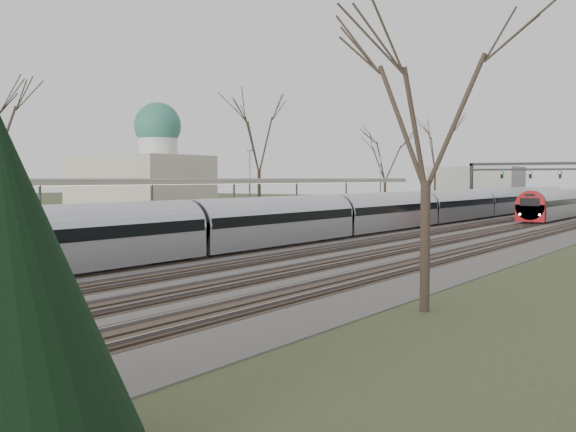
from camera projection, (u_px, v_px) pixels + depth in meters
name	position (u px, v px, depth m)	size (l,w,h in m)	color
track_bed	(469.00, 225.00, 62.31)	(24.00, 160.00, 0.22)	#474442
platform	(263.00, 228.00, 52.85)	(3.50, 69.00, 1.00)	#9E9B93
canopy	(225.00, 181.00, 48.92)	(4.10, 50.00, 3.11)	slate
dome_building	(143.00, 183.00, 60.08)	(10.00, 8.00, 10.30)	beige
signal_gantry	(554.00, 172.00, 87.02)	(21.00, 0.59, 6.08)	black
tree_west_far	(259.00, 135.00, 65.59)	(5.50, 5.50, 11.33)	#2D231C
tree_east_near	(427.00, 97.00, 21.65)	(4.50, 4.50, 9.27)	#2D231C
train_near	(423.00, 209.00, 60.93)	(2.62, 90.21, 3.05)	#A0A2AA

